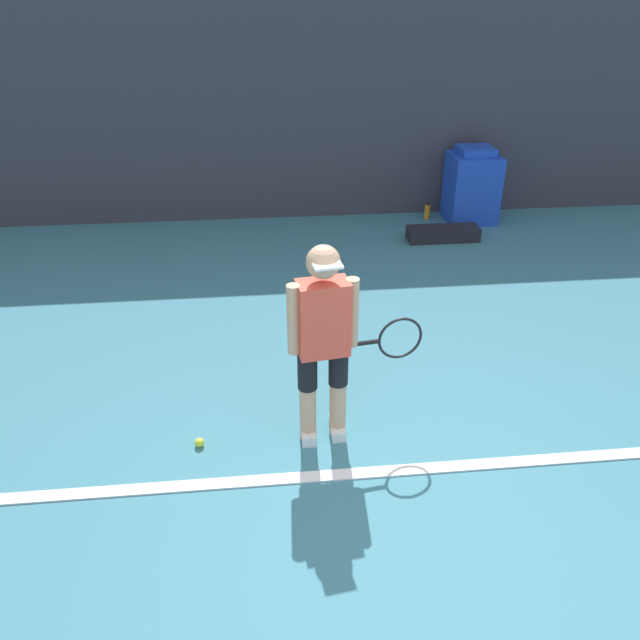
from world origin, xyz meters
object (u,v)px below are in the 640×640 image
(tennis_ball, at_px, (199,442))
(equipment_bag, at_px, (443,234))
(covered_chair, at_px, (472,186))
(tennis_player, at_px, (325,339))
(water_bottle, at_px, (427,211))

(tennis_ball, distance_m, equipment_bag, 4.61)
(tennis_ball, xyz_separation_m, equipment_bag, (2.80, 3.66, 0.05))
(tennis_ball, relative_size, covered_chair, 0.07)
(tennis_player, height_order, covered_chair, tennis_player)
(tennis_ball, distance_m, water_bottle, 5.26)
(equipment_bag, xyz_separation_m, water_bottle, (-0.00, 0.79, 0.02))
(tennis_ball, relative_size, water_bottle, 0.31)
(tennis_ball, height_order, equipment_bag, equipment_bag)
(covered_chair, xyz_separation_m, water_bottle, (-0.55, 0.10, -0.37))
(tennis_player, height_order, equipment_bag, tennis_player)
(tennis_player, distance_m, tennis_ball, 1.20)
(equipment_bag, bearing_deg, covered_chair, 51.52)
(tennis_player, xyz_separation_m, covered_chair, (2.44, 4.31, -0.35))
(equipment_bag, bearing_deg, tennis_ball, -127.44)
(covered_chair, relative_size, water_bottle, 4.55)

